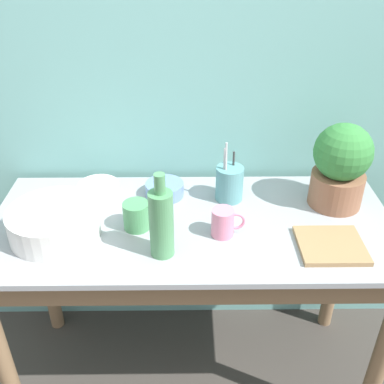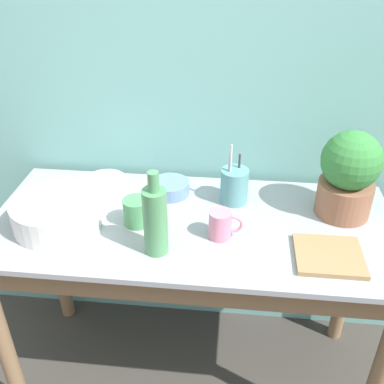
# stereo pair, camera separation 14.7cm
# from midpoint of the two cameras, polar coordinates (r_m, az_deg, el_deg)

# --- Properties ---
(wall_back) EXTENTS (6.00, 0.05, 2.40)m
(wall_back) POSITION_cam_midpoint_polar(r_m,az_deg,el_deg) (1.68, 3.96, 15.14)
(wall_back) COLOR #70ADA8
(wall_back) RESTS_ON ground_plane
(counter_table) EXTENTS (1.39, 0.61, 0.78)m
(counter_table) POSITION_cam_midpoint_polar(r_m,az_deg,el_deg) (1.61, 2.54, -8.87)
(counter_table) COLOR #846647
(counter_table) RESTS_ON ground_plane
(potted_plant) EXTENTS (0.20, 0.20, 0.31)m
(potted_plant) POSITION_cam_midpoint_polar(r_m,az_deg,el_deg) (1.61, 21.79, 2.05)
(potted_plant) COLOR #8C5B42
(potted_plant) RESTS_ON counter_table
(bowl_wash_large) EXTENTS (0.29, 0.29, 0.10)m
(bowl_wash_large) POSITION_cam_midpoint_polar(r_m,az_deg,el_deg) (1.54, -14.21, -2.67)
(bowl_wash_large) COLOR silver
(bowl_wash_large) RESTS_ON counter_table
(bottle_tall) EXTENTS (0.07, 0.07, 0.28)m
(bottle_tall) POSITION_cam_midpoint_polar(r_m,az_deg,el_deg) (1.34, -1.56, -3.66)
(bottle_tall) COLOR #4C8C59
(bottle_tall) RESTS_ON counter_table
(mug_pink) EXTENTS (0.11, 0.07, 0.10)m
(mug_pink) POSITION_cam_midpoint_polar(r_m,az_deg,el_deg) (1.45, 6.62, -4.22)
(mug_pink) COLOR pink
(mug_pink) RESTS_ON counter_table
(mug_green) EXTENTS (0.12, 0.09, 0.10)m
(mug_green) POSITION_cam_midpoint_polar(r_m,az_deg,el_deg) (1.50, -4.23, -2.62)
(mug_green) COLOR #4C935B
(mug_green) RESTS_ON counter_table
(bowl_small_enamel_white) EXTENTS (0.15, 0.15, 0.06)m
(bowl_small_enamel_white) POSITION_cam_midpoint_polar(r_m,az_deg,el_deg) (1.70, -8.44, 0.73)
(bowl_small_enamel_white) COLOR silver
(bowl_small_enamel_white) RESTS_ON counter_table
(bowl_small_blue) EXTENTS (0.14, 0.14, 0.05)m
(bowl_small_blue) POSITION_cam_midpoint_polar(r_m,az_deg,el_deg) (1.67, -0.27, 0.46)
(bowl_small_blue) COLOR #6684B2
(bowl_small_blue) RESTS_ON counter_table
(utensil_cup) EXTENTS (0.10, 0.10, 0.23)m
(utensil_cup) POSITION_cam_midpoint_polar(r_m,az_deg,el_deg) (1.63, 7.97, 0.73)
(utensil_cup) COLOR #569399
(utensil_cup) RESTS_ON counter_table
(tray_board) EXTENTS (0.21, 0.19, 0.02)m
(tray_board) POSITION_cam_midpoint_polar(r_m,az_deg,el_deg) (1.47, 19.80, -7.71)
(tray_board) COLOR #99754C
(tray_board) RESTS_ON counter_table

